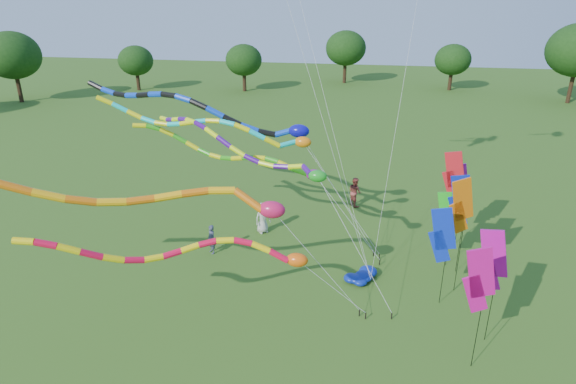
% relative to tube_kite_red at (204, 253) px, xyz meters
% --- Properties ---
extents(ground, '(160.00, 160.00, 0.00)m').
position_rel_tube_kite_red_xyz_m(ground, '(3.56, 0.56, -3.55)').
color(ground, '#295A18').
rests_on(ground, ground).
extents(tube_kite_red, '(11.27, 4.59, 5.46)m').
position_rel_tube_kite_red_xyz_m(tube_kite_red, '(0.00, 0.00, 0.00)').
color(tube_kite_red, black).
rests_on(tube_kite_red, ground).
extents(tube_kite_orange, '(16.41, 5.04, 7.96)m').
position_rel_tube_kite_red_xyz_m(tube_kite_orange, '(-2.72, -0.25, 2.22)').
color(tube_kite_orange, black).
rests_on(tube_kite_orange, ground).
extents(tube_kite_purple, '(11.82, 5.76, 7.48)m').
position_rel_tube_kite_red_xyz_m(tube_kite_purple, '(0.37, 5.16, 2.34)').
color(tube_kite_purple, black).
rests_on(tube_kite_purple, ground).
extents(tube_kite_blue, '(15.62, 2.47, 8.41)m').
position_rel_tube_kite_red_xyz_m(tube_kite_blue, '(-2.18, 8.11, 3.23)').
color(tube_kite_blue, black).
rests_on(tube_kite_blue, ground).
extents(tube_kite_cyan, '(13.46, 1.25, 8.29)m').
position_rel_tube_kite_red_xyz_m(tube_kite_cyan, '(-1.06, 6.30, 2.94)').
color(tube_kite_cyan, black).
rests_on(tube_kite_cyan, ground).
extents(tube_kite_green, '(12.44, 1.67, 6.80)m').
position_rel_tube_kite_red_xyz_m(tube_kite_green, '(-0.22, 6.97, 1.37)').
color(tube_kite_green, black).
rests_on(tube_kite_green, ground).
extents(banner_pole_orange, '(1.11, 0.50, 5.39)m').
position_rel_tube_kite_red_xyz_m(banner_pole_orange, '(9.51, 4.73, 0.56)').
color(banner_pole_orange, black).
rests_on(banner_pole_orange, ground).
extents(banner_pole_red, '(1.15, 0.36, 5.28)m').
position_rel_tube_kite_red_xyz_m(banner_pole_red, '(9.73, 8.83, 0.46)').
color(banner_pole_red, black).
rests_on(banner_pole_red, ground).
extents(banner_pole_green, '(1.13, 0.43, 3.86)m').
position_rel_tube_kite_red_xyz_m(banner_pole_green, '(9.39, 7.07, -0.95)').
color(banner_pole_green, black).
rests_on(banner_pole_green, ground).
extents(banner_pole_blue_a, '(1.16, 0.14, 4.47)m').
position_rel_tube_kite_red_xyz_m(banner_pole_blue_a, '(8.76, 3.73, -0.35)').
color(banner_pole_blue_a, black).
rests_on(banner_pole_blue_a, ground).
extents(banner_pole_magenta_a, '(1.16, 0.27, 4.80)m').
position_rel_tube_kite_red_xyz_m(banner_pole_magenta_a, '(9.49, -0.04, -0.02)').
color(banner_pole_magenta_a, black).
rests_on(banner_pole_magenta_a, ground).
extents(banner_pole_blue_b, '(1.16, 0.29, 4.90)m').
position_rel_tube_kite_red_xyz_m(banner_pole_blue_b, '(9.79, 6.54, 0.08)').
color(banner_pole_blue_b, black).
rests_on(banner_pole_blue_b, ground).
extents(banner_pole_violet, '(1.16, 0.20, 4.44)m').
position_rel_tube_kite_red_xyz_m(banner_pole_violet, '(10.15, 9.55, -0.38)').
color(banner_pole_violet, black).
rests_on(banner_pole_violet, ground).
extents(banner_pole_magenta_b, '(1.11, 0.49, 4.66)m').
position_rel_tube_kite_red_xyz_m(banner_pole_magenta_b, '(10.24, 1.67, -0.16)').
color(banner_pole_magenta_b, black).
rests_on(banner_pole_magenta_b, ground).
extents(blue_nylon_heap, '(1.79, 1.09, 0.50)m').
position_rel_tube_kite_red_xyz_m(blue_nylon_heap, '(5.42, 4.72, -3.34)').
color(blue_nylon_heap, '#0B2396').
rests_on(blue_nylon_heap, ground).
extents(person_a, '(1.02, 0.98, 1.77)m').
position_rel_tube_kite_red_xyz_m(person_a, '(0.04, 8.81, -2.67)').
color(person_a, beige).
rests_on(person_a, ground).
extents(person_b, '(0.65, 0.66, 1.53)m').
position_rel_tube_kite_red_xyz_m(person_b, '(-1.97, 6.06, -2.79)').
color(person_b, '#3F4359').
rests_on(person_b, ground).
extents(person_c, '(1.10, 1.14, 1.84)m').
position_rel_tube_kite_red_xyz_m(person_c, '(4.81, 13.44, -2.63)').
color(person_c, '#9A3F38').
rests_on(person_c, ground).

